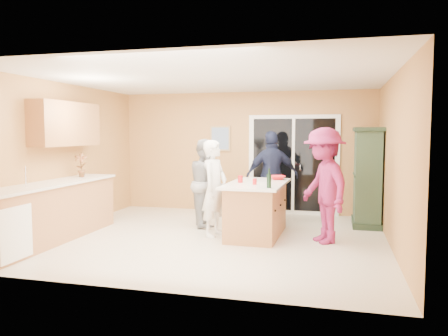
% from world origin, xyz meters
% --- Properties ---
extents(floor, '(5.50, 5.50, 0.00)m').
position_xyz_m(floor, '(0.00, 0.00, 0.00)').
color(floor, beige).
rests_on(floor, ground).
extents(ceiling, '(5.50, 5.00, 0.10)m').
position_xyz_m(ceiling, '(0.00, 0.00, 2.60)').
color(ceiling, silver).
rests_on(ceiling, wall_back).
extents(wall_back, '(5.50, 0.10, 2.60)m').
position_xyz_m(wall_back, '(0.00, 2.50, 1.30)').
color(wall_back, tan).
rests_on(wall_back, ground).
extents(wall_front, '(5.50, 0.10, 2.60)m').
position_xyz_m(wall_front, '(0.00, -2.50, 1.30)').
color(wall_front, tan).
rests_on(wall_front, ground).
extents(wall_left, '(0.10, 5.00, 2.60)m').
position_xyz_m(wall_left, '(-2.75, 0.00, 1.30)').
color(wall_left, tan).
rests_on(wall_left, ground).
extents(wall_right, '(0.10, 5.00, 2.60)m').
position_xyz_m(wall_right, '(2.75, 0.00, 1.30)').
color(wall_right, tan).
rests_on(wall_right, ground).
extents(left_cabinet_run, '(0.65, 3.05, 1.24)m').
position_xyz_m(left_cabinet_run, '(-2.45, -1.05, 0.46)').
color(left_cabinet_run, '#AA6F42').
rests_on(left_cabinet_run, floor).
extents(upper_cabinets, '(0.35, 1.60, 0.75)m').
position_xyz_m(upper_cabinets, '(-2.58, -0.20, 1.88)').
color(upper_cabinets, '#AA6F42').
rests_on(upper_cabinets, wall_left).
extents(sliding_door, '(1.90, 0.07, 2.10)m').
position_xyz_m(sliding_door, '(1.05, 2.46, 1.05)').
color(sliding_door, white).
rests_on(sliding_door, floor).
extents(framed_picture, '(0.46, 0.04, 0.56)m').
position_xyz_m(framed_picture, '(-0.55, 2.48, 1.60)').
color(framed_picture, '#A58152').
rests_on(framed_picture, wall_back).
extents(kitchen_island, '(0.96, 1.72, 0.90)m').
position_xyz_m(kitchen_island, '(0.65, 0.35, 0.42)').
color(kitchen_island, '#AA6F42').
rests_on(kitchen_island, floor).
extents(green_hutch, '(0.52, 0.99, 1.82)m').
position_xyz_m(green_hutch, '(2.49, 1.65, 0.89)').
color(green_hutch, '#1F3223').
rests_on(green_hutch, floor).
extents(woman_white, '(0.50, 0.65, 1.60)m').
position_xyz_m(woman_white, '(-0.03, 0.16, 0.80)').
color(woman_white, white).
rests_on(woman_white, floor).
extents(woman_grey, '(0.88, 0.97, 1.61)m').
position_xyz_m(woman_grey, '(-0.39, 0.89, 0.81)').
color(woman_grey, '#A1A1A4').
rests_on(woman_grey, floor).
extents(woman_navy, '(1.12, 0.79, 1.76)m').
position_xyz_m(woman_navy, '(0.74, 1.55, 0.88)').
color(woman_navy, '#181F35').
rests_on(woman_navy, floor).
extents(woman_magenta, '(1.16, 1.35, 1.81)m').
position_xyz_m(woman_magenta, '(1.75, 0.16, 0.90)').
color(woman_magenta, '#921F5A').
rests_on(woman_magenta, floor).
extents(serving_bowl, '(0.35, 0.35, 0.07)m').
position_xyz_m(serving_bowl, '(0.92, 0.93, 0.93)').
color(serving_bowl, red).
rests_on(serving_bowl, kitchen_island).
extents(tulip_vase, '(0.26, 0.21, 0.44)m').
position_xyz_m(tulip_vase, '(-2.45, 0.03, 1.16)').
color(tulip_vase, '#B4121F').
rests_on(tulip_vase, left_cabinet_run).
extents(tumbler_near, '(0.09, 0.09, 0.12)m').
position_xyz_m(tumbler_near, '(0.38, 0.28, 0.95)').
color(tumbler_near, red).
rests_on(tumbler_near, kitchen_island).
extents(tumbler_far, '(0.09, 0.09, 0.10)m').
position_xyz_m(tumbler_far, '(0.67, 0.07, 0.94)').
color(tumbler_far, red).
rests_on(tumbler_far, kitchen_island).
extents(wine_bottle, '(0.07, 0.07, 0.30)m').
position_xyz_m(wine_bottle, '(0.95, -0.30, 1.01)').
color(wine_bottle, black).
rests_on(wine_bottle, kitchen_island).
extents(white_plate, '(0.26, 0.26, 0.01)m').
position_xyz_m(white_plate, '(0.71, 0.29, 0.90)').
color(white_plate, white).
rests_on(white_plate, kitchen_island).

